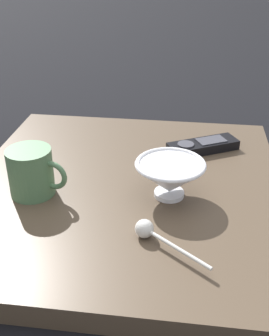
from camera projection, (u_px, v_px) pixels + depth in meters
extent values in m
plane|color=black|center=(125.00, 201.00, 0.81)|extent=(6.00, 6.00, 0.00)
cube|color=#4C3D2D|center=(124.00, 192.00, 0.80)|extent=(0.58, 0.62, 0.04)
cylinder|color=silver|center=(169.00, 193.00, 0.75)|extent=(0.05, 0.05, 0.01)
cone|color=silver|center=(170.00, 178.00, 0.73)|extent=(0.12, 0.12, 0.05)
torus|color=silver|center=(170.00, 164.00, 0.72)|extent=(0.12, 0.12, 0.01)
cylinder|color=#4C724C|center=(31.00, 172.00, 0.74)|extent=(0.08, 0.08, 0.09)
torus|color=#4C724C|center=(53.00, 175.00, 0.72)|extent=(0.05, 0.02, 0.05)
cylinder|color=silver|center=(178.00, 249.00, 0.60)|extent=(0.10, 0.08, 0.01)
sphere|color=silver|center=(144.00, 229.00, 0.64)|extent=(0.03, 0.03, 0.03)
cube|color=black|center=(203.00, 146.00, 0.90)|extent=(0.16, 0.11, 0.02)
cylinder|color=#3A3A42|center=(186.00, 144.00, 0.88)|extent=(0.03, 0.03, 0.00)
cube|color=#3A3A42|center=(211.00, 140.00, 0.90)|extent=(0.07, 0.06, 0.00)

